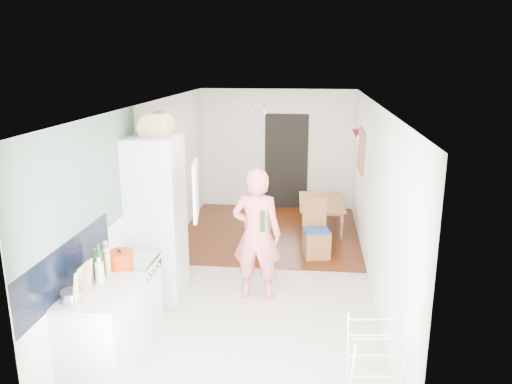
% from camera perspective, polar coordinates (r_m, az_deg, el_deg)
% --- Properties ---
extents(room_shell, '(3.20, 7.00, 2.50)m').
position_cam_1_polar(room_shell, '(7.08, 0.37, -0.10)').
color(room_shell, white).
rests_on(room_shell, ground).
extents(floor, '(3.20, 7.00, 0.01)m').
position_cam_1_polar(floor, '(7.50, 0.35, -9.35)').
color(floor, beige).
rests_on(floor, ground).
extents(wood_floor_overlay, '(3.20, 3.30, 0.01)m').
position_cam_1_polar(wood_floor_overlay, '(9.21, 1.58, -4.59)').
color(wood_floor_overlay, '#5B1F07').
rests_on(wood_floor_overlay, room_shell).
extents(sage_wall_panel, '(0.02, 3.00, 1.30)m').
position_cam_1_polar(sage_wall_panel, '(5.47, -18.78, 1.04)').
color(sage_wall_panel, slate).
rests_on(sage_wall_panel, room_shell).
extents(tile_splashback, '(0.02, 1.90, 0.50)m').
position_cam_1_polar(tile_splashback, '(5.21, -20.61, -7.93)').
color(tile_splashback, black).
rests_on(tile_splashback, room_shell).
extents(doorway_recess, '(0.90, 0.04, 2.00)m').
position_cam_1_polar(doorway_recess, '(10.50, 3.48, 3.48)').
color(doorway_recess, black).
rests_on(doorway_recess, room_shell).
extents(base_cabinet, '(0.60, 0.90, 0.86)m').
position_cam_1_polar(base_cabinet, '(5.41, -17.10, -15.25)').
color(base_cabinet, silver).
rests_on(base_cabinet, room_shell).
extents(worktop, '(0.62, 0.92, 0.06)m').
position_cam_1_polar(worktop, '(5.20, -17.49, -10.85)').
color(worktop, beige).
rests_on(worktop, room_shell).
extents(range_cooker, '(0.60, 0.60, 0.88)m').
position_cam_1_polar(range_cooker, '(6.01, -14.26, -11.71)').
color(range_cooker, silver).
rests_on(range_cooker, room_shell).
extents(cooker_top, '(0.60, 0.60, 0.04)m').
position_cam_1_polar(cooker_top, '(5.82, -14.55, -7.66)').
color(cooker_top, silver).
rests_on(cooker_top, room_shell).
extents(fridge_housing, '(0.66, 0.66, 2.15)m').
position_cam_1_polar(fridge_housing, '(6.65, -11.32, -2.97)').
color(fridge_housing, silver).
rests_on(fridge_housing, room_shell).
extents(fridge_door, '(0.14, 0.56, 0.70)m').
position_cam_1_polar(fridge_door, '(6.08, -6.92, 0.18)').
color(fridge_door, silver).
rests_on(fridge_door, room_shell).
extents(fridge_interior, '(0.02, 0.52, 0.66)m').
position_cam_1_polar(fridge_interior, '(6.44, -8.91, 0.93)').
color(fridge_interior, white).
rests_on(fridge_interior, room_shell).
extents(pinboard, '(0.03, 0.90, 0.70)m').
position_cam_1_polar(pinboard, '(8.87, 11.94, 4.66)').
color(pinboard, tan).
rests_on(pinboard, room_shell).
extents(pinboard_frame, '(0.00, 0.94, 0.74)m').
position_cam_1_polar(pinboard_frame, '(8.87, 11.84, 4.66)').
color(pinboard_frame, '#A66639').
rests_on(pinboard_frame, room_shell).
extents(wall_sconce, '(0.18, 0.18, 0.16)m').
position_cam_1_polar(wall_sconce, '(9.48, 11.41, 6.56)').
color(wall_sconce, maroon).
rests_on(wall_sconce, room_shell).
extents(person, '(0.79, 0.55, 2.09)m').
position_cam_1_polar(person, '(6.45, 0.08, -3.54)').
color(person, '#F57572').
rests_on(person, floor).
extents(dining_table, '(0.73, 1.26, 0.43)m').
position_cam_1_polar(dining_table, '(9.49, 7.57, -2.78)').
color(dining_table, '#A66639').
rests_on(dining_table, floor).
extents(dining_chair, '(0.47, 0.47, 0.93)m').
position_cam_1_polar(dining_chair, '(8.00, 6.95, -4.30)').
color(dining_chair, '#A66639').
rests_on(dining_chair, floor).
extents(stool, '(0.38, 0.38, 0.46)m').
position_cam_1_polar(stool, '(8.25, 0.40, -5.32)').
color(stool, '#A66639').
rests_on(stool, floor).
extents(grey_drape, '(0.47, 0.47, 0.19)m').
position_cam_1_polar(grey_drape, '(8.15, 0.46, -3.18)').
color(grey_drape, gray).
rests_on(grey_drape, stool).
extents(drying_rack, '(0.49, 0.45, 0.87)m').
position_cam_1_polar(drying_rack, '(4.79, 13.31, -19.24)').
color(drying_rack, silver).
rests_on(drying_rack, floor).
extents(bread_bin, '(0.48, 0.47, 0.21)m').
position_cam_1_polar(bread_bin, '(6.46, -11.26, 7.25)').
color(bread_bin, '#DDAA7D').
rests_on(bread_bin, fridge_housing).
extents(red_casserole, '(0.32, 0.32, 0.17)m').
position_cam_1_polar(red_casserole, '(5.61, -15.31, -7.42)').
color(red_casserole, red).
rests_on(red_casserole, cooker_top).
extents(steel_pan, '(0.28, 0.28, 0.11)m').
position_cam_1_polar(steel_pan, '(5.00, -20.20, -11.09)').
color(steel_pan, silver).
rests_on(steel_pan, worktop).
extents(held_bottle, '(0.06, 0.06, 0.27)m').
position_cam_1_polar(held_bottle, '(6.30, 0.75, -3.36)').
color(held_bottle, '#1A3E1E').
rests_on(held_bottle, person).
extents(bottle_a, '(0.08, 0.08, 0.27)m').
position_cam_1_polar(bottle_a, '(5.37, -17.79, -8.09)').
color(bottle_a, '#1A3E1E').
rests_on(bottle_a, worktop).
extents(bottle_b, '(0.07, 0.07, 0.30)m').
position_cam_1_polar(bottle_b, '(5.35, -17.44, -7.97)').
color(bottle_b, '#1A3E1E').
rests_on(bottle_b, worktop).
extents(bottle_c, '(0.11, 0.11, 0.22)m').
position_cam_1_polar(bottle_c, '(5.28, -17.43, -8.79)').
color(bottle_c, silver).
rests_on(bottle_c, worktop).
extents(pepper_mill_front, '(0.07, 0.07, 0.24)m').
position_cam_1_polar(pepper_mill_front, '(5.44, -16.61, -7.87)').
color(pepper_mill_front, '#DDAA7D').
rests_on(pepper_mill_front, worktop).
extents(pepper_mill_back, '(0.07, 0.07, 0.23)m').
position_cam_1_polar(pepper_mill_back, '(5.63, -16.74, -7.10)').
color(pepper_mill_back, '#DDAA7D').
rests_on(pepper_mill_back, worktop).
extents(chopping_boards, '(0.08, 0.25, 0.34)m').
position_cam_1_polar(chopping_boards, '(4.97, -19.19, -9.66)').
color(chopping_boards, '#DDAA7D').
rests_on(chopping_boards, worktop).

